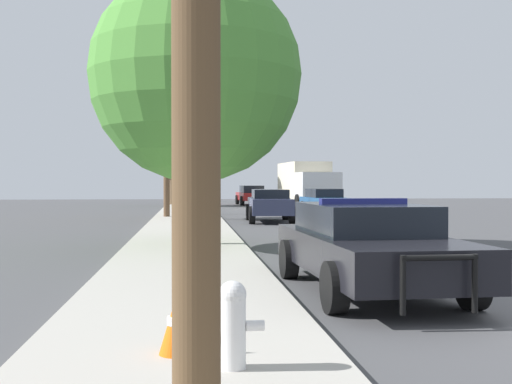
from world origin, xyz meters
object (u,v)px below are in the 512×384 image
box_truck (306,183)px  traffic_cone (177,323)px  traffic_light (221,144)px  tree_sidewalk_near (196,76)px  police_car (367,244)px  fire_hydrant (233,322)px  tree_sidewalk_mid (166,104)px  tree_sidewalk_far (172,139)px  car_background_oncoming (325,201)px  car_background_distant (251,195)px  car_background_midblock (270,204)px

box_truck → traffic_cone: box_truck is taller
traffic_light → tree_sidewalk_near: tree_sidewalk_near is taller
police_car → fire_hydrant: bearing=59.0°
tree_sidewalk_mid → tree_sidewalk_far: bearing=90.6°
police_car → car_background_oncoming: police_car is taller
traffic_light → box_truck: (5.93, 7.71, -2.06)m
police_car → traffic_cone: 4.77m
car_background_oncoming → traffic_cone: car_background_oncoming is taller
tree_sidewalk_mid → car_background_distant: bearing=72.6°
car_background_oncoming → tree_sidewalk_near: (-6.97, -17.10, 3.65)m
fire_hydrant → traffic_cone: (-0.47, 0.50, -0.11)m
box_truck → traffic_cone: bearing=74.8°
tree_sidewalk_far → traffic_cone: 39.37m
tree_sidewalk_mid → traffic_cone: bearing=-87.8°
box_truck → tree_sidewalk_near: 26.09m
traffic_light → car_background_midblock: bearing=-75.3°
car_background_oncoming → tree_sidewalk_far: size_ratio=0.62×
traffic_light → car_background_distant: bearing=77.9°
tree_sidewalk_near → tree_sidewalk_far: tree_sidewalk_far is taller
police_car → box_truck: box_truck is taller
car_background_midblock → tree_sidewalk_far: 19.14m
box_truck → tree_sidewalk_far: 10.05m
traffic_cone → car_background_midblock: bearing=80.6°
fire_hydrant → car_background_oncoming: 28.78m
car_background_midblock → traffic_cone: size_ratio=7.64×
tree_sidewalk_mid → tree_sidewalk_far: size_ratio=1.03×
tree_sidewalk_near → car_background_distant: bearing=81.9°
fire_hydrant → tree_sidewalk_near: 11.53m
police_car → car_background_midblock: bearing=-94.3°
tree_sidewalk_mid → traffic_cone: (0.91, -23.34, -4.79)m
traffic_light → box_truck: 9.94m
car_background_distant → tree_sidewalk_mid: (-5.56, -17.75, 4.45)m
tree_sidewalk_mid → traffic_light: bearing=57.6°
fire_hydrant → traffic_cone: fire_hydrant is taller
box_truck → traffic_cone: 36.09m
car_background_oncoming → fire_hydrant: bearing=72.2°
fire_hydrant → tree_sidewalk_mid: 24.33m
fire_hydrant → traffic_light: bearing=87.4°
box_truck → police_car: bearing=78.3°
box_truck → traffic_light: bearing=49.5°
tree_sidewalk_far → car_background_midblock: bearing=-76.0°
police_car → car_background_midblock: (0.64, 17.13, 0.02)m
car_background_midblock → tree_sidewalk_mid: tree_sidewalk_mid is taller
tree_sidewalk_near → traffic_cone: size_ratio=12.42×
traffic_cone → fire_hydrant: bearing=-46.7°
tree_sidewalk_mid → tree_sidewalk_far: (-0.16, 15.79, -0.53)m
police_car → car_background_midblock: police_car is taller
tree_sidewalk_far → car_background_distant: bearing=19.0°
police_car → tree_sidewalk_mid: tree_sidewalk_mid is taller
police_car → tree_sidewalk_near: 7.92m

